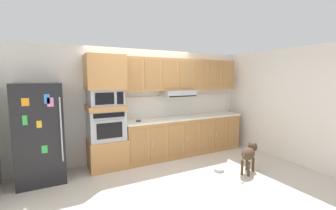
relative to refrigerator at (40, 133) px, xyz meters
The scene contains 16 objects.
ground_plane 2.36m from the refrigerator, 18.11° to the right, with size 9.60×9.60×0.00m, color beige.
back_kitchen_wall 2.15m from the refrigerator, 11.70° to the left, with size 6.20×0.12×2.50m, color silver.
side_panel_right 4.94m from the refrigerator, ahead, with size 0.12×7.10×2.50m, color white.
refrigerator is the anchor object (origin of this frame).
oven_base_cabinet 1.31m from the refrigerator, ahead, with size 0.74×0.62×0.60m, color #B77F47.
built_in_oven 1.18m from the refrigerator, ahead, with size 0.70×0.62×0.60m.
appliance_mid_shelf 1.23m from the refrigerator, ahead, with size 0.74×0.62×0.10m, color #B77F47.
microwave 1.31m from the refrigerator, ahead, with size 0.64×0.54×0.32m.
appliance_upper_cabinet 1.60m from the refrigerator, ahead, with size 0.74×0.62×0.68m, color #B77F47.
lower_cabinet_run 3.09m from the refrigerator, ahead, with size 3.02×0.63×0.88m.
countertop_slab 3.05m from the refrigerator, ahead, with size 3.06×0.64×0.04m, color silver.
backsplash_panel 3.09m from the refrigerator, ahead, with size 3.06×0.02×0.50m, color silver.
upper_cabinet_with_hood 3.22m from the refrigerator, ahead, with size 3.02×0.48×0.88m.
screwdriver 1.85m from the refrigerator, ahead, with size 0.16×0.17×0.03m.
dog 3.91m from the refrigerator, 22.12° to the right, with size 0.69×0.40×0.56m.
dog_food_bowl 3.42m from the refrigerator, 20.57° to the right, with size 0.20×0.20×0.06m.
Camera 1 is at (-1.88, -3.81, 1.84)m, focal length 24.01 mm.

